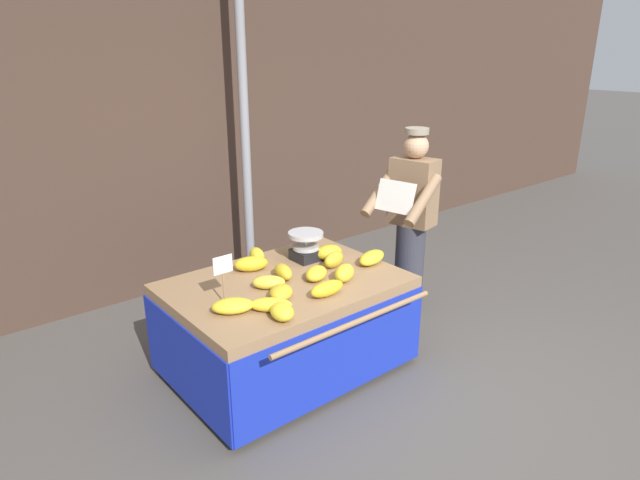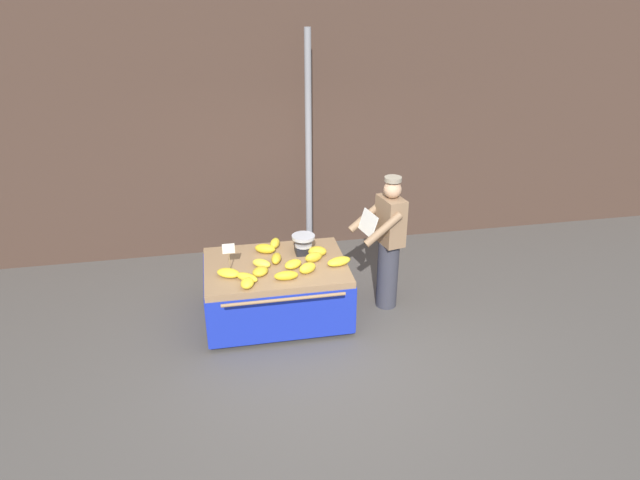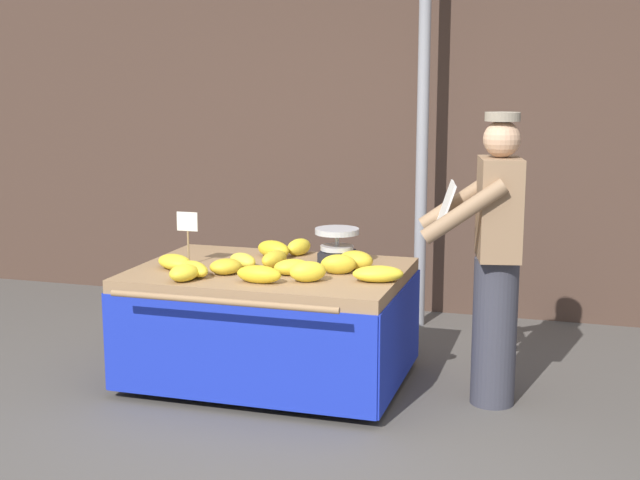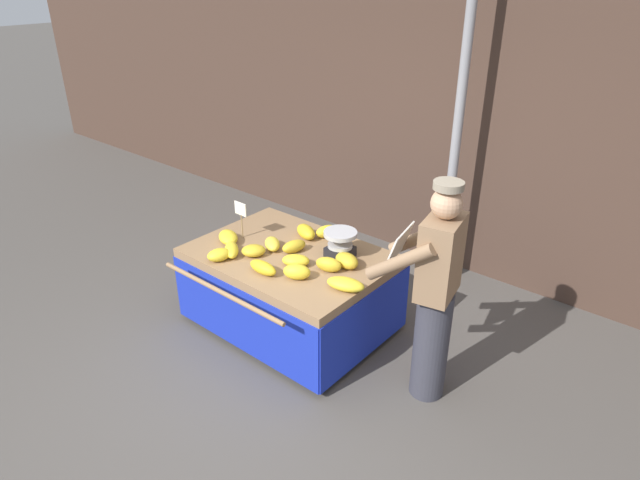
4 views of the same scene
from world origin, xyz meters
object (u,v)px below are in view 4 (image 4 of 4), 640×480
object	(u,v)px
street_pole	(457,129)
banana_bunch_8	(306,232)
weighing_scale	(340,244)
banana_bunch_1	(327,231)
banana_bunch_2	(294,246)
vendor_person	(434,294)
banana_bunch_4	(297,272)
banana_bunch_6	(296,261)
banana_cart	(290,273)
banana_bunch_0	(228,237)
banana_bunch_3	(272,244)
price_sign	(241,212)
banana_bunch_10	(263,268)
banana_bunch_9	(232,250)
banana_bunch_12	(347,261)
banana_bunch_5	(219,255)
banana_bunch_13	(253,251)
banana_bunch_7	(328,264)
banana_bunch_11	(346,284)

from	to	relation	value
street_pole	banana_bunch_8	world-z (taller)	street_pole
street_pole	weighing_scale	size ratio (longest dim) A/B	11.46
banana_bunch_1	banana_bunch_2	bearing A→B (deg)	-94.44
vendor_person	banana_bunch_4	bearing A→B (deg)	-164.36
banana_bunch_6	banana_cart	bearing A→B (deg)	146.32
banana_cart	banana_bunch_0	bearing A→B (deg)	-160.73
banana_bunch_1	banana_bunch_3	bearing A→B (deg)	-113.97
weighing_scale	banana_bunch_1	size ratio (longest dim) A/B	1.32
price_sign	banana_bunch_1	size ratio (longest dim) A/B	1.60
banana_bunch_10	weighing_scale	bearing A→B (deg)	64.20
banana_bunch_4	banana_bunch_9	distance (m)	0.69
banana_cart	banana_bunch_12	distance (m)	0.59
street_pole	banana_bunch_9	world-z (taller)	street_pole
banana_bunch_3	banana_bunch_5	world-z (taller)	banana_bunch_5
street_pole	banana_bunch_9	bearing A→B (deg)	-118.58
banana_bunch_1	banana_bunch_4	bearing A→B (deg)	-68.07
banana_bunch_1	banana_bunch_4	world-z (taller)	banana_bunch_4
banana_bunch_9	vendor_person	bearing A→B (deg)	11.48
banana_bunch_5	banana_bunch_12	bearing A→B (deg)	33.62
banana_bunch_2	banana_bunch_6	size ratio (longest dim) A/B	1.00
banana_bunch_3	banana_bunch_13	xyz separation A→B (m)	(-0.03, -0.19, 0.00)
street_pole	banana_bunch_4	size ratio (longest dim) A/B	14.85
banana_cart	banana_bunch_0	xyz separation A→B (m)	(-0.56, -0.19, 0.24)
weighing_scale	banana_bunch_6	xyz separation A→B (m)	(-0.18, -0.35, -0.07)
price_sign	weighing_scale	bearing A→B (deg)	17.08
banana_bunch_7	banana_bunch_8	bearing A→B (deg)	147.85
banana_bunch_0	banana_bunch_6	distance (m)	0.75
weighing_scale	banana_bunch_1	xyz separation A→B (m)	(-0.32, 0.22, -0.06)
banana_bunch_0	banana_bunch_9	size ratio (longest dim) A/B	0.99
banana_bunch_8	banana_bunch_10	world-z (taller)	banana_bunch_8
banana_bunch_1	banana_bunch_2	distance (m)	0.40
banana_bunch_9	street_pole	bearing A→B (deg)	61.42
banana_bunch_1	banana_bunch_12	xyz separation A→B (m)	(0.48, -0.32, 0.00)
banana_bunch_10	banana_bunch_13	bearing A→B (deg)	150.04
banana_cart	weighing_scale	xyz separation A→B (m)	(0.37, 0.23, 0.31)
banana_bunch_7	banana_bunch_13	bearing A→B (deg)	-162.40
banana_bunch_8	banana_bunch_9	bearing A→B (deg)	-112.40
banana_bunch_3	banana_bunch_10	world-z (taller)	banana_bunch_10
price_sign	banana_bunch_12	size ratio (longest dim) A/B	1.52
banana_bunch_0	banana_bunch_5	size ratio (longest dim) A/B	1.33
banana_bunch_5	banana_bunch_7	bearing A→B (deg)	28.64
banana_bunch_1	banana_bunch_7	xyz separation A→B (m)	(0.40, -0.47, 0.00)
banana_bunch_11	weighing_scale	bearing A→B (deg)	132.75
banana_bunch_5	banana_bunch_13	xyz separation A→B (m)	(0.16, 0.24, -0.00)
price_sign	banana_bunch_3	size ratio (longest dim) A/B	1.48
banana_bunch_5	banana_bunch_7	distance (m)	0.92
banana_bunch_3	banana_bunch_12	xyz separation A→B (m)	(0.69, 0.16, 0.01)
banana_bunch_7	banana_bunch_9	size ratio (longest dim) A/B	0.79
banana_bunch_10	banana_bunch_7	bearing A→B (deg)	44.12
banana_cart	banana_bunch_13	world-z (taller)	banana_bunch_13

